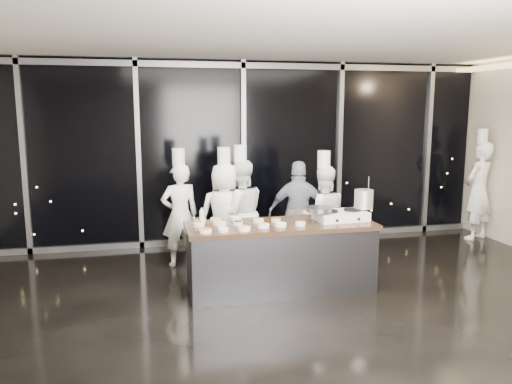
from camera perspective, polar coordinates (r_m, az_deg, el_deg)
ground at (r=5.97m, az=5.15°, el=-13.98°), size 9.00×9.00×0.00m
room_shell at (r=5.53m, az=7.26°, el=8.09°), size 9.02×7.02×3.21m
window_wall at (r=8.84m, az=-1.49°, el=4.49°), size 8.90×0.11×3.20m
demo_counter at (r=6.62m, az=2.82°, el=-7.36°), size 2.46×0.86×0.90m
stove at (r=6.77m, az=9.66°, el=-2.65°), size 0.70×0.47×0.14m
frying_pan at (r=6.60m, az=7.14°, el=-1.98°), size 0.60×0.36×0.06m
stock_pot at (r=6.90m, az=12.21°, el=-0.79°), size 0.27×0.27×0.25m
prep_bowls at (r=6.39m, az=-2.12°, el=-3.61°), size 1.42×0.75×0.05m
squeeze_bottle at (r=6.47m, az=-6.22°, el=-2.75°), size 0.06×0.06×0.23m
chef_far_left at (r=7.63m, az=-8.69°, el=-2.44°), size 0.63×0.47×1.79m
chef_left at (r=7.54m, az=-3.62°, el=-2.51°), size 0.79×0.52×1.81m
chef_center at (r=7.58m, az=-1.78°, el=-2.33°), size 0.83×0.68×1.84m
guest at (r=7.68m, az=4.95°, el=-2.37°), size 1.00×0.63×1.59m
chef_right at (r=7.63m, az=7.61°, el=-2.66°), size 0.79×0.64×1.76m
chef_side at (r=9.92m, az=24.06°, el=0.23°), size 0.77×0.66×2.02m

